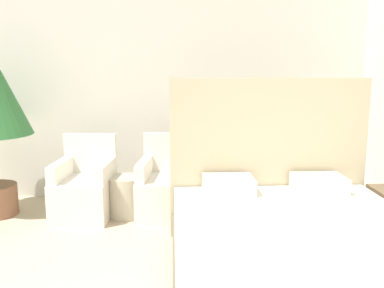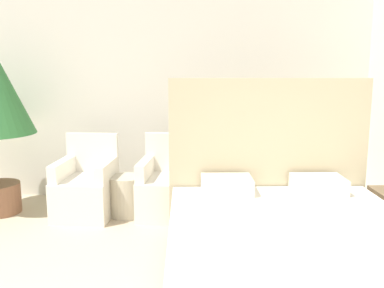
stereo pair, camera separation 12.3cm
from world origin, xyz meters
name	(u,v)px [view 1 (the left image)]	position (x,y,z in m)	size (l,w,h in m)	color
wall_back	(166,78)	(0.00, 3.64, 1.45)	(10.00, 0.06, 2.90)	silver
bed	(293,244)	(0.96, 1.37, 0.30)	(1.83, 2.01, 1.49)	brown
armchair_near_window_left	(85,191)	(-0.87, 2.86, 0.28)	(0.64, 0.71, 0.86)	silver
armchair_near_window_right	(167,190)	(0.01, 2.86, 0.28)	(0.65, 0.72, 0.86)	silver
side_table	(126,197)	(-0.44, 2.85, 0.22)	(0.38, 0.38, 0.43)	#B7AD93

